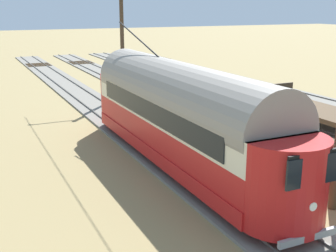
% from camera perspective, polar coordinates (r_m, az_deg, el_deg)
% --- Properties ---
extents(ground_plane, '(220.00, 220.00, 0.00)m').
position_cam_1_polar(ground_plane, '(25.64, 11.66, 0.50)').
color(ground_plane, '#937F51').
extents(track_adjacent_siding, '(2.80, 80.00, 0.18)m').
position_cam_1_polar(track_adjacent_siding, '(27.35, 15.36, 1.31)').
color(track_adjacent_siding, slate).
rests_on(track_adjacent_siding, ground).
extents(track_third_siding, '(2.80, 80.00, 0.18)m').
position_cam_1_polar(track_third_siding, '(24.53, 6.68, 0.18)').
color(track_third_siding, slate).
rests_on(track_third_siding, ground).
extents(track_outer_siding, '(2.80, 80.00, 0.18)m').
position_cam_1_polar(track_outer_siding, '(22.42, -3.93, -1.21)').
color(track_outer_siding, slate).
rests_on(track_outer_siding, ground).
extents(vintage_streetcar, '(2.65, 15.50, 5.48)m').
position_cam_1_polar(vintage_streetcar, '(17.78, 1.40, 1.74)').
color(vintage_streetcar, red).
rests_on(vintage_streetcar, ground).
extents(catenary_pole_foreground, '(2.97, 0.28, 7.77)m').
position_cam_1_polar(catenary_pole_foreground, '(31.77, -6.14, 10.99)').
color(catenary_pole_foreground, '#423323').
rests_on(catenary_pole_foreground, ground).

